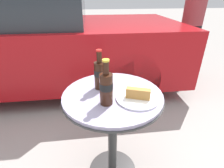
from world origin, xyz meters
TOP-DOWN VIEW (x-y plane):
  - bistro_table at (0.00, 0.00)m, footprint 0.63×0.63m
  - cola_bottle_left at (-0.05, -0.10)m, footprint 0.07×0.07m
  - cola_bottle_right at (-0.07, 0.08)m, footprint 0.07×0.07m
  - lunch_plate_near at (0.13, -0.08)m, footprint 0.25×0.25m
  - parked_car at (-1.04, 1.67)m, footprint 4.26×1.67m
  - pedestrian at (1.60, 1.98)m, footprint 0.34×0.34m

SIDE VIEW (x-z plane):
  - bistro_table at x=0.00m, z-range 0.18..0.90m
  - parked_car at x=-1.04m, z-range -0.04..1.40m
  - lunch_plate_near at x=0.13m, z-range 0.70..0.78m
  - cola_bottle_right at x=-0.07m, z-range 0.70..0.95m
  - cola_bottle_left at x=-0.05m, z-range 0.70..0.96m
  - pedestrian at x=1.60m, z-range 0.11..1.75m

